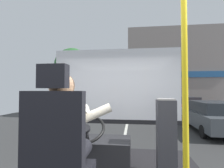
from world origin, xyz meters
TOP-DOWN VIEW (x-y plane):
  - ground at (0.00, 8.80)m, footprint 18.00×44.00m
  - driver_seat at (-0.25, -0.49)m, footprint 0.48×0.48m
  - bus_driver at (-0.25, -0.38)m, footprint 0.80×0.55m
  - steering_console at (-0.25, 0.74)m, footprint 1.10×0.99m
  - handrail_pole at (0.73, -0.50)m, footprint 0.04×0.04m
  - fare_box at (0.78, 0.60)m, footprint 0.24×0.23m
  - windshield_panel at (0.00, 1.62)m, footprint 2.50×0.08m
  - street_tree at (-3.84, 9.76)m, footprint 2.44×2.44m
  - shop_building at (4.67, 19.11)m, footprint 9.79×5.07m
  - parked_car_charcoal at (3.78, 6.34)m, footprint 1.87×4.17m
  - parked_car_red at (3.97, 11.52)m, footprint 1.98×4.04m

SIDE VIEW (x-z plane):
  - ground at x=0.00m, z-range -0.05..0.00m
  - parked_car_charcoal at x=3.78m, z-range 0.02..1.32m
  - parked_car_red at x=3.97m, z-range 0.02..1.33m
  - steering_console at x=-0.25m, z-range 0.49..1.28m
  - fare_box at x=0.78m, z-range 0.66..1.68m
  - driver_seat at x=-0.25m, z-range 0.57..1.89m
  - bus_driver at x=-0.25m, z-range 1.02..1.83m
  - handrail_pole at x=0.73m, z-range 0.67..2.73m
  - windshield_panel at x=0.00m, z-range 0.97..2.45m
  - street_tree at x=-3.84m, z-range 1.09..5.76m
  - shop_building at x=4.67m, z-range 0.00..8.45m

